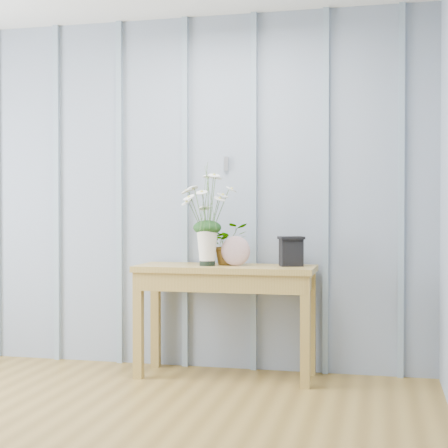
% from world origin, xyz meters
% --- Properties ---
extents(room_shell, '(4.00, 4.50, 2.50)m').
position_xyz_m(room_shell, '(0.00, 0.92, 1.99)').
color(room_shell, '#8893A5').
rests_on(room_shell, ground).
extents(sideboard, '(1.20, 0.45, 0.75)m').
position_xyz_m(sideboard, '(0.60, 1.99, 0.64)').
color(sideboard, olive).
rests_on(sideboard, ground).
extents(daisy_vase, '(0.47, 0.35, 0.66)m').
position_xyz_m(daisy_vase, '(0.49, 1.95, 1.16)').
color(daisy_vase, black).
rests_on(daisy_vase, sideboard).
extents(spider_plant, '(0.33, 0.32, 0.28)m').
position_xyz_m(spider_plant, '(0.61, 2.07, 0.89)').
color(spider_plant, '#123813').
rests_on(spider_plant, sideboard).
extents(felt_disc_vessel, '(0.20, 0.06, 0.20)m').
position_xyz_m(felt_disc_vessel, '(0.67, 1.98, 0.85)').
color(felt_disc_vessel, '#86475A').
rests_on(felt_disc_vessel, sideboard).
extents(carved_box, '(0.20, 0.18, 0.20)m').
position_xyz_m(carved_box, '(1.04, 2.04, 0.85)').
color(carved_box, black).
rests_on(carved_box, sideboard).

